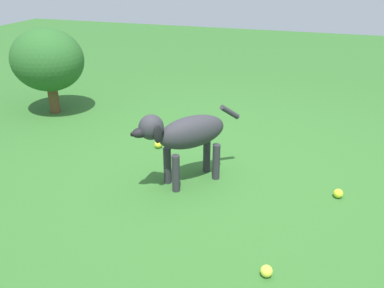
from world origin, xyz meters
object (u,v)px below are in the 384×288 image
(tennis_ball_1, at_px, (266,271))
(tennis_ball_0, at_px, (338,193))
(tennis_ball_2, at_px, (158,144))
(dog, at_px, (186,135))

(tennis_ball_1, bearing_deg, tennis_ball_0, -112.72)
(tennis_ball_1, relative_size, tennis_ball_2, 1.00)
(dog, height_order, tennis_ball_2, dog)
(dog, relative_size, tennis_ball_1, 10.41)
(dog, bearing_deg, tennis_ball_0, 138.48)
(tennis_ball_1, height_order, tennis_ball_2, same)
(tennis_ball_0, height_order, tennis_ball_2, same)
(dog, xyz_separation_m, tennis_ball_2, (0.42, -0.48, -0.36))
(tennis_ball_1, bearing_deg, dog, -47.89)
(dog, relative_size, tennis_ball_2, 10.41)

